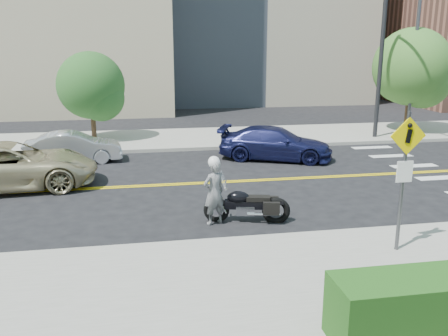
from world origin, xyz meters
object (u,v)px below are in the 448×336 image
pedestrian_sign (404,169)px  motorcyclist (214,191)px  motorcycle (247,197)px  parked_car_silver (73,147)px  suv (10,166)px  parked_car_blue (275,143)px

pedestrian_sign → motorcyclist: bearing=144.2°
motorcycle → parked_car_silver: bearing=137.4°
suv → parked_car_silver: (1.51, 3.26, -0.14)m
motorcyclist → motorcycle: size_ratio=0.83×
motorcycle → parked_car_blue: motorcycle is taller
motorcycle → parked_car_blue: 7.12m
pedestrian_sign → parked_car_blue: (-0.09, 9.20, -1.31)m
motorcyclist → motorcycle: (0.86, 0.00, -0.23)m
parked_car_blue → pedestrian_sign: bearing=-157.5°
motorcycle → pedestrian_sign: bearing=-31.1°
motorcyclist → motorcycle: bearing=154.7°
pedestrian_sign → motorcycle: bearing=136.5°
motorcyclist → motorcycle: 0.89m
pedestrian_sign → suv: size_ratio=0.56×
pedestrian_sign → parked_car_silver: bearing=128.4°
motorcycle → parked_car_silver: (-5.24, 7.46, -0.05)m
suv → parked_car_silver: 3.60m
pedestrian_sign → parked_car_silver: pedestrian_sign is taller
parked_car_blue → motorcycle: bearing=-179.9°
pedestrian_sign → parked_car_silver: size_ratio=0.82×
parked_car_silver → suv: bearing=150.1°
motorcycle → parked_car_silver: motorcycle is taller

